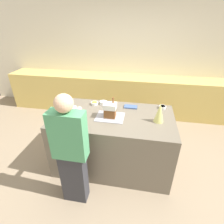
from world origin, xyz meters
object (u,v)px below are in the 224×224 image
(candy_bowl_center_rear, at_px, (73,109))
(person, at_px, (71,152))
(decorative_tree, at_px, (160,113))
(candy_bowl_beside_tree, at_px, (163,107))
(candy_bowl_near_tray_left, at_px, (103,103))
(mug, at_px, (69,122))
(cookbook, at_px, (131,107))
(candy_bowl_far_left, at_px, (95,103))
(gingerbread_house, at_px, (110,110))
(baking_tray, at_px, (110,117))

(candy_bowl_center_rear, height_order, person, person)
(decorative_tree, height_order, person, person)
(candy_bowl_beside_tree, distance_m, candy_bowl_near_tray_left, 0.96)
(candy_bowl_near_tray_left, bearing_deg, mug, -113.76)
(candy_bowl_near_tray_left, height_order, person, person)
(candy_bowl_near_tray_left, distance_m, cookbook, 0.46)
(cookbook, distance_m, person, 1.23)
(candy_bowl_near_tray_left, distance_m, candy_bowl_far_left, 0.15)
(candy_bowl_beside_tree, distance_m, cookbook, 0.51)
(decorative_tree, bearing_deg, person, -146.07)
(gingerbread_house, bearing_deg, decorative_tree, 0.22)
(gingerbread_house, relative_size, candy_bowl_center_rear, 2.13)
(candy_bowl_center_rear, xyz_separation_m, cookbook, (0.88, 0.27, -0.02))
(baking_tray, xyz_separation_m, mug, (-0.50, -0.30, 0.04))
(candy_bowl_near_tray_left, bearing_deg, person, -97.73)
(gingerbread_house, bearing_deg, cookbook, 53.75)
(baking_tray, xyz_separation_m, gingerbread_house, (0.00, 0.00, 0.12))
(cookbook, distance_m, mug, 1.02)
(cookbook, bearing_deg, gingerbread_house, -126.25)
(candy_bowl_far_left, bearing_deg, candy_bowl_near_tray_left, 13.51)
(mug, bearing_deg, candy_bowl_center_rear, 105.68)
(candy_bowl_beside_tree, distance_m, candy_bowl_center_rear, 1.42)
(baking_tray, bearing_deg, candy_bowl_near_tray_left, 115.34)
(candy_bowl_far_left, bearing_deg, mug, -104.03)
(cookbook, relative_size, person, 0.14)
(person, bearing_deg, decorative_tree, 33.93)
(cookbook, xyz_separation_m, mug, (-0.77, -0.66, 0.04))
(candy_bowl_beside_tree, height_order, cookbook, candy_bowl_beside_tree)
(baking_tray, height_order, candy_bowl_center_rear, candy_bowl_center_rear)
(mug, bearing_deg, decorative_tree, 14.16)
(candy_bowl_beside_tree, bearing_deg, mug, -150.43)
(baking_tray, bearing_deg, gingerbread_house, 28.10)
(gingerbread_house, height_order, candy_bowl_beside_tree, gingerbread_house)
(decorative_tree, xyz_separation_m, candy_bowl_beside_tree, (0.09, 0.42, -0.12))
(cookbook, bearing_deg, candy_bowl_center_rear, -163.25)
(baking_tray, relative_size, candy_bowl_far_left, 3.34)
(gingerbread_house, bearing_deg, baking_tray, -151.90)
(candy_bowl_beside_tree, relative_size, cookbook, 0.52)
(candy_bowl_far_left, bearing_deg, cookbook, -0.27)
(cookbook, bearing_deg, decorative_tree, -41.18)
(gingerbread_house, bearing_deg, candy_bowl_far_left, 132.06)
(cookbook, bearing_deg, candy_bowl_beside_tree, 6.55)
(candy_bowl_center_rear, xyz_separation_m, mug, (0.11, -0.40, 0.01))
(candy_bowl_beside_tree, relative_size, candy_bowl_center_rear, 0.78)
(baking_tray, bearing_deg, person, -116.30)
(candy_bowl_center_rear, height_order, candy_bowl_far_left, candy_bowl_center_rear)
(decorative_tree, height_order, candy_bowl_beside_tree, decorative_tree)
(gingerbread_house, distance_m, candy_bowl_near_tray_left, 0.46)
(decorative_tree, relative_size, person, 0.18)
(decorative_tree, bearing_deg, candy_bowl_far_left, 160.19)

